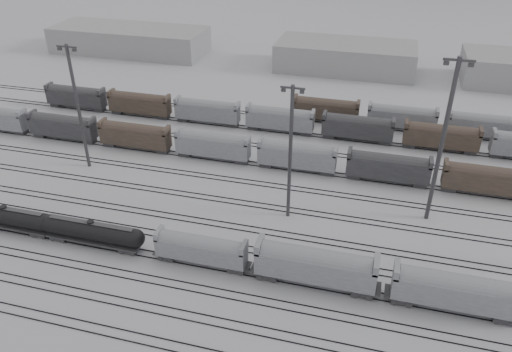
% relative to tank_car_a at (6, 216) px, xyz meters
% --- Properties ---
extents(ground, '(900.00, 900.00, 0.00)m').
position_rel_tank_car_a_xyz_m(ground, '(32.66, -1.00, -2.43)').
color(ground, silver).
rests_on(ground, ground).
extents(tracks, '(220.00, 71.50, 0.16)m').
position_rel_tank_car_a_xyz_m(tracks, '(32.66, 16.50, -2.35)').
color(tracks, black).
rests_on(tracks, ground).
extents(tank_car_a, '(16.98, 2.83, 4.20)m').
position_rel_tank_car_a_xyz_m(tank_car_a, '(0.00, 0.00, 0.00)').
color(tank_car_a, '#272729').
rests_on(tank_car_a, ground).
extents(tank_car_b, '(17.18, 2.86, 4.25)m').
position_rel_tank_car_a_xyz_m(tank_car_b, '(15.32, 0.00, 0.03)').
color(tank_car_b, '#272729').
rests_on(tank_car_b, ground).
extents(hopper_car_a, '(13.42, 2.67, 4.80)m').
position_rel_tank_car_a_xyz_m(hopper_car_a, '(32.83, 0.00, 0.54)').
color(hopper_car_a, '#272729').
rests_on(hopper_car_a, ground).
extents(hopper_car_b, '(16.45, 3.27, 5.88)m').
position_rel_tank_car_a_xyz_m(hopper_car_b, '(49.29, 0.00, 1.21)').
color(hopper_car_b, '#272729').
rests_on(hopper_car_b, ground).
extents(hopper_car_c, '(15.78, 3.14, 5.64)m').
position_rel_tank_car_a_xyz_m(hopper_car_c, '(67.24, -0.00, 1.06)').
color(hopper_car_c, '#272729').
rests_on(hopper_car_c, ground).
extents(light_mast_b, '(3.85, 0.62, 24.08)m').
position_rel_tank_car_a_xyz_m(light_mast_b, '(1.11, 21.78, 10.34)').
color(light_mast_b, '#3A3A3D').
rests_on(light_mast_b, ground).
extents(light_mast_c, '(3.66, 0.59, 22.85)m').
position_rel_tank_car_a_xyz_m(light_mast_c, '(42.30, 15.41, 9.70)').
color(light_mast_c, '#3A3A3D').
rests_on(light_mast_c, ground).
extents(light_mast_d, '(4.36, 0.70, 27.28)m').
position_rel_tank_car_a_xyz_m(light_mast_d, '(64.61, 20.71, 12.04)').
color(light_mast_d, '#3A3A3D').
rests_on(light_mast_d, ground).
extents(bg_string_near, '(151.00, 3.00, 5.60)m').
position_rel_tank_car_a_xyz_m(bg_string_near, '(40.66, 31.00, 0.37)').
color(bg_string_near, gray).
rests_on(bg_string_near, ground).
extents(bg_string_mid, '(151.00, 3.00, 5.60)m').
position_rel_tank_car_a_xyz_m(bg_string_mid, '(50.66, 47.00, 0.37)').
color(bg_string_mid, '#272729').
rests_on(bg_string_mid, ground).
extents(bg_string_far, '(66.00, 3.00, 5.60)m').
position_rel_tank_car_a_xyz_m(bg_string_far, '(68.16, 55.00, 0.37)').
color(bg_string_far, '#4E3D31').
rests_on(bg_string_far, ground).
extents(warehouse_left, '(50.00, 18.00, 8.00)m').
position_rel_tank_car_a_xyz_m(warehouse_left, '(-27.34, 94.00, 1.57)').
color(warehouse_left, '#939496').
rests_on(warehouse_left, ground).
extents(warehouse_mid, '(40.00, 18.00, 8.00)m').
position_rel_tank_car_a_xyz_m(warehouse_mid, '(42.66, 94.00, 1.57)').
color(warehouse_mid, '#939496').
rests_on(warehouse_mid, ground).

